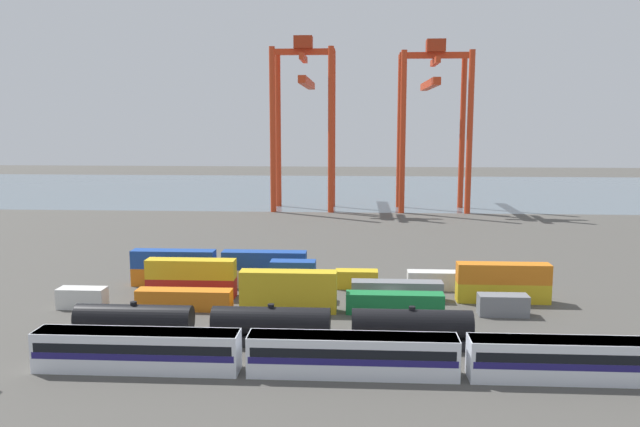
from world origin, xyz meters
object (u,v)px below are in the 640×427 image
at_px(freight_tank_row, 271,325).
at_px(shipping_container_10, 397,291).
at_px(shipping_container_0, 82,298).
at_px(shipping_container_15, 265,278).
at_px(passenger_train, 352,353).
at_px(shipping_container_8, 293,289).
at_px(gantry_crane_west, 304,105).
at_px(gantry_crane_central, 433,107).

bearing_deg(freight_tank_row, shipping_container_10, 50.74).
distance_m(shipping_container_0, shipping_container_15, 24.77).
distance_m(passenger_train, shipping_container_8, 26.85).
distance_m(freight_tank_row, shipping_container_8, 17.73).
xyz_separation_m(passenger_train, gantry_crane_west, (-14.15, 115.21, 25.92)).
relative_size(shipping_container_10, gantry_crane_central, 0.27).
height_order(shipping_container_10, gantry_crane_west, gantry_crane_west).
bearing_deg(freight_tank_row, shipping_container_8, 88.21).
height_order(shipping_container_8, gantry_crane_west, gantry_crane_west).
relative_size(shipping_container_15, gantry_crane_central, 0.27).
xyz_separation_m(shipping_container_0, gantry_crane_central, (55.03, 95.26, 26.20)).
distance_m(passenger_train, gantry_crane_west, 118.94).
bearing_deg(gantry_crane_central, freight_tank_row, -105.16).
height_order(shipping_container_15, gantry_crane_west, gantry_crane_west).
bearing_deg(shipping_container_8, shipping_container_0, -167.54).
relative_size(passenger_train, gantry_crane_west, 1.33).
bearing_deg(shipping_container_8, shipping_container_10, 0.00).
xyz_separation_m(passenger_train, shipping_container_0, (-34.76, 19.68, -0.84)).
bearing_deg(freight_tank_row, gantry_crane_west, 92.88).
bearing_deg(shipping_container_0, gantry_crane_central, 59.98).
distance_m(passenger_train, shipping_container_0, 39.96).
bearing_deg(passenger_train, gantry_crane_central, 80.00).
xyz_separation_m(shipping_container_8, shipping_container_10, (13.92, 0.00, 0.00)).
relative_size(passenger_train, shipping_container_8, 10.09).
relative_size(passenger_train, shipping_container_0, 10.09).
bearing_deg(passenger_train, shipping_container_15, 112.40).
bearing_deg(shipping_container_10, gantry_crane_central, 80.75).
xyz_separation_m(freight_tank_row, shipping_container_0, (-26.01, 11.83, -0.81)).
relative_size(freight_tank_row, shipping_container_0, 7.04).
distance_m(shipping_container_10, gantry_crane_west, 95.66).
height_order(shipping_container_8, shipping_container_10, same).
bearing_deg(gantry_crane_west, passenger_train, -83.00).
height_order(shipping_container_8, shipping_container_15, same).
bearing_deg(freight_tank_row, shipping_container_15, 100.10).
bearing_deg(gantry_crane_central, shipping_container_15, -111.69).
bearing_deg(shipping_container_10, gantry_crane_west, 102.49).
bearing_deg(shipping_container_8, passenger_train, -72.21).
distance_m(shipping_container_10, shipping_container_15, 19.57).
bearing_deg(passenger_train, shipping_container_0, 150.48).
bearing_deg(shipping_container_15, shipping_container_0, -151.71).
bearing_deg(shipping_container_15, passenger_train, -67.60).
relative_size(freight_tank_row, gantry_crane_central, 0.95).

